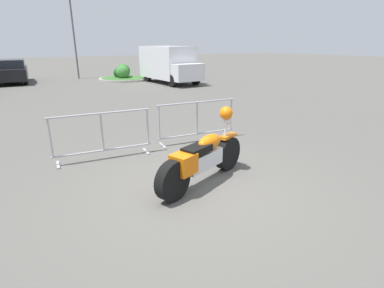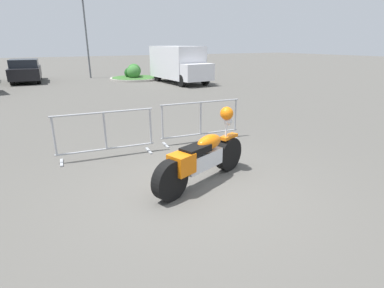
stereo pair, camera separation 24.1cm
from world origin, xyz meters
name	(u,v)px [view 2 (the right image)]	position (x,y,z in m)	size (l,w,h in m)	color
ground_plane	(198,188)	(0.00, 0.00, 0.00)	(120.00, 120.00, 0.00)	#54514C
motorcycle	(202,157)	(0.20, 0.17, 0.51)	(2.29, 0.99, 1.34)	black
crowd_barrier_near	(105,134)	(-1.05, 2.37, 0.55)	(2.20, 0.64, 1.07)	#9EA0A5
crowd_barrier_far	(201,121)	(1.44, 2.37, 0.55)	(2.20, 0.64, 1.07)	#9EA0A5
delivery_van	(179,63)	(6.46, 13.85, 1.24)	(2.24, 5.10, 2.31)	silver
parked_car_black	(25,71)	(-2.37, 19.11, 0.76)	(2.10, 4.52, 1.50)	black
planter_island	(134,75)	(4.51, 17.22, 0.32)	(3.57, 3.57, 1.06)	#ADA89E
street_lamp	(85,25)	(1.89, 19.58, 3.71)	(0.36, 0.70, 5.68)	#595B60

